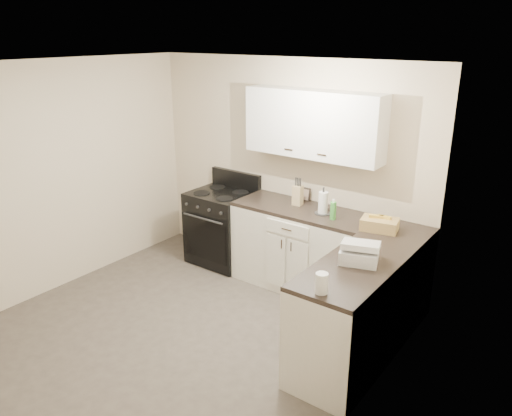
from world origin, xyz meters
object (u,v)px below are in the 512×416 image
Objects in this scene: stove at (222,227)px; wicker_basket at (380,224)px; knife_block at (298,195)px; paper_towel at (323,203)px; countertop_grill at (359,255)px.

stove is 2.13m from wicker_basket.
stove is 1.19m from knife_block.
wicker_basket is (0.67, -0.07, -0.06)m from paper_towel.
stove is 2.89× the size of countertop_grill.
wicker_basket is 0.77m from countertop_grill.
countertop_grill is (1.17, -0.92, -0.05)m from knife_block.
wicker_basket is at bearing -6.35° from paper_towel.
wicker_basket is at bearing -11.86° from knife_block.
paper_towel reaches higher than knife_block.
paper_towel reaches higher than wicker_basket.
countertop_grill is at bearing -41.02° from knife_block.
paper_towel reaches higher than countertop_grill.
stove is at bearing 178.30° from wicker_basket.
knife_block is 1.04m from wicker_basket.
knife_block is 0.71× the size of countertop_grill.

